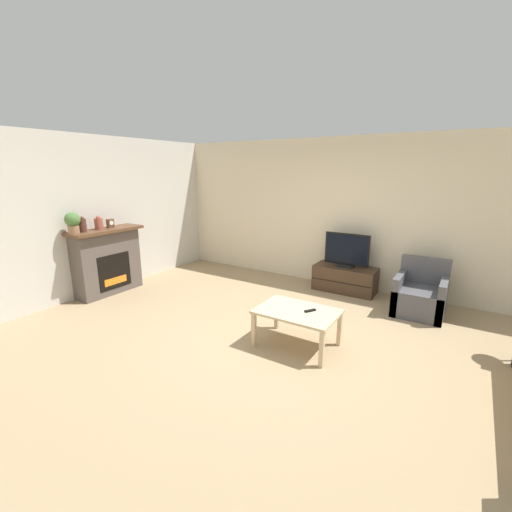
% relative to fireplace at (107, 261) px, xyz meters
% --- Properties ---
extents(ground_plane, '(24.00, 24.00, 0.00)m').
position_rel_fireplace_xyz_m(ground_plane, '(3.38, 0.07, -0.59)').
color(ground_plane, '#9E8460').
extents(wall_back, '(12.00, 0.06, 2.70)m').
position_rel_fireplace_xyz_m(wall_back, '(3.38, 2.63, 0.76)').
color(wall_back, beige).
rests_on(wall_back, ground).
extents(wall_left, '(0.06, 12.00, 2.70)m').
position_rel_fireplace_xyz_m(wall_left, '(-0.22, 0.07, 0.76)').
color(wall_left, beige).
rests_on(wall_left, ground).
extents(fireplace, '(0.49, 1.24, 1.15)m').
position_rel_fireplace_xyz_m(fireplace, '(0.00, 0.00, 0.00)').
color(fireplace, '#564C47').
rests_on(fireplace, ground).
extents(mantel_vase_left, '(0.11, 0.11, 0.25)m').
position_rel_fireplace_xyz_m(mantel_vase_left, '(0.02, -0.37, 0.68)').
color(mantel_vase_left, '#512D23').
rests_on(mantel_vase_left, fireplace).
extents(mantel_vase_centre_left, '(0.13, 0.13, 0.24)m').
position_rel_fireplace_xyz_m(mantel_vase_centre_left, '(0.02, -0.09, 0.67)').
color(mantel_vase_centre_left, '#994C3D').
rests_on(mantel_vase_centre_left, fireplace).
extents(mantel_clock, '(0.08, 0.11, 0.15)m').
position_rel_fireplace_xyz_m(mantel_clock, '(0.02, 0.12, 0.64)').
color(mantel_clock, brown).
rests_on(mantel_clock, fireplace).
extents(potted_plant, '(0.23, 0.23, 0.34)m').
position_rel_fireplace_xyz_m(potted_plant, '(0.02, -0.53, 0.75)').
color(potted_plant, '#936B4C').
rests_on(potted_plant, fireplace).
extents(tv_stand, '(1.08, 0.49, 0.45)m').
position_rel_fireplace_xyz_m(tv_stand, '(3.51, 2.31, -0.36)').
color(tv_stand, '#422D1E').
rests_on(tv_stand, ground).
extents(tv, '(0.79, 0.18, 0.60)m').
position_rel_fireplace_xyz_m(tv, '(3.51, 2.31, 0.15)').
color(tv, black).
rests_on(tv, tv_stand).
extents(armchair, '(0.70, 0.76, 0.81)m').
position_rel_fireplace_xyz_m(armchair, '(4.78, 1.98, -0.31)').
color(armchair, '#4C4C51').
rests_on(armchair, ground).
extents(coffee_table, '(0.97, 0.66, 0.47)m').
position_rel_fireplace_xyz_m(coffee_table, '(3.65, 0.05, -0.17)').
color(coffee_table, '#CCB289').
rests_on(coffee_table, ground).
extents(remote, '(0.11, 0.15, 0.02)m').
position_rel_fireplace_xyz_m(remote, '(3.79, 0.11, -0.11)').
color(remote, black).
rests_on(remote, coffee_table).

